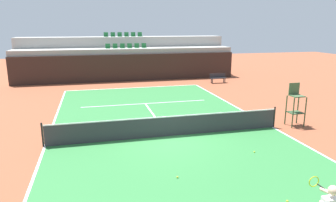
# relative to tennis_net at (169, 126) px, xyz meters

# --- Properties ---
(ground_plane) EXTENTS (80.00, 80.00, 0.00)m
(ground_plane) POSITION_rel_tennis_net_xyz_m (0.00, 0.00, -0.51)
(ground_plane) COLOR brown
(court_surface) EXTENTS (11.00, 24.00, 0.01)m
(court_surface) POSITION_rel_tennis_net_xyz_m (0.00, 0.00, -0.50)
(court_surface) COLOR #2D7238
(court_surface) RESTS_ON ground_plane
(baseline_far) EXTENTS (11.00, 0.10, 0.00)m
(baseline_far) POSITION_rel_tennis_net_xyz_m (0.00, 11.95, -0.50)
(baseline_far) COLOR white
(baseline_far) RESTS_ON court_surface
(sideline_left) EXTENTS (0.10, 24.00, 0.00)m
(sideline_left) POSITION_rel_tennis_net_xyz_m (-5.45, 0.00, -0.50)
(sideline_left) COLOR white
(sideline_left) RESTS_ON court_surface
(sideline_right) EXTENTS (0.10, 24.00, 0.00)m
(sideline_right) POSITION_rel_tennis_net_xyz_m (5.45, 0.00, -0.50)
(sideline_right) COLOR white
(sideline_right) RESTS_ON court_surface
(service_line_far) EXTENTS (8.26, 0.10, 0.00)m
(service_line_far) POSITION_rel_tennis_net_xyz_m (0.00, 6.40, -0.50)
(service_line_far) COLOR white
(service_line_far) RESTS_ON court_surface
(centre_service_line) EXTENTS (0.10, 6.40, 0.00)m
(centre_service_line) POSITION_rel_tennis_net_xyz_m (0.00, 3.20, -0.50)
(centre_service_line) COLOR white
(centre_service_line) RESTS_ON court_surface
(back_wall) EXTENTS (20.55, 0.30, 2.47)m
(back_wall) POSITION_rel_tennis_net_xyz_m (0.00, 15.39, 0.73)
(back_wall) COLOR black
(back_wall) RESTS_ON ground_plane
(stands_tier_lower) EXTENTS (20.55, 2.40, 2.95)m
(stands_tier_lower) POSITION_rel_tennis_net_xyz_m (0.00, 16.74, 0.97)
(stands_tier_lower) COLOR #9E9E99
(stands_tier_lower) RESTS_ON ground_plane
(stands_tier_upper) EXTENTS (20.55, 2.40, 3.95)m
(stands_tier_upper) POSITION_rel_tennis_net_xyz_m (0.00, 19.14, 1.47)
(stands_tier_upper) COLOR #9E9E99
(stands_tier_upper) RESTS_ON ground_plane
(seating_row_lower) EXTENTS (3.90, 0.44, 0.44)m
(seating_row_lower) POSITION_rel_tennis_net_xyz_m (0.00, 16.83, 2.57)
(seating_row_lower) COLOR #1E6633
(seating_row_lower) RESTS_ON stands_tier_lower
(seating_row_upper) EXTENTS (3.90, 0.44, 0.44)m
(seating_row_upper) POSITION_rel_tennis_net_xyz_m (0.00, 19.23, 3.57)
(seating_row_upper) COLOR #1E6633
(seating_row_upper) RESTS_ON stands_tier_upper
(tennis_net) EXTENTS (11.08, 0.08, 1.07)m
(tennis_net) POSITION_rel_tennis_net_xyz_m (0.00, 0.00, 0.00)
(tennis_net) COLOR black
(tennis_net) RESTS_ON court_surface
(umpire_chair) EXTENTS (0.76, 0.66, 2.20)m
(umpire_chair) POSITION_rel_tennis_net_xyz_m (6.70, 0.06, 0.68)
(umpire_chair) COLOR #334C2D
(umpire_chair) RESTS_ON ground_plane
(player_bench) EXTENTS (1.50, 0.40, 0.85)m
(player_bench) POSITION_rel_tennis_net_xyz_m (7.70, 12.47, -0.00)
(player_bench) COLOR #232328
(player_bench) RESTS_ON ground_plane
(tennis_ball_0) EXTENTS (0.07, 0.07, 0.07)m
(tennis_ball_0) POSITION_rel_tennis_net_xyz_m (2.02, -6.24, -0.47)
(tennis_ball_0) COLOR #CCE033
(tennis_ball_0) RESTS_ON court_surface
(tennis_ball_1) EXTENTS (0.07, 0.07, 0.07)m
(tennis_ball_1) POSITION_rel_tennis_net_xyz_m (-0.71, -4.05, -0.47)
(tennis_ball_1) COLOR #CCE033
(tennis_ball_1) RESTS_ON court_surface
(tennis_ball_2) EXTENTS (0.07, 0.07, 0.07)m
(tennis_ball_2) POSITION_rel_tennis_net_xyz_m (2.91, -2.72, -0.47)
(tennis_ball_2) COLOR #CCE033
(tennis_ball_2) RESTS_ON court_surface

